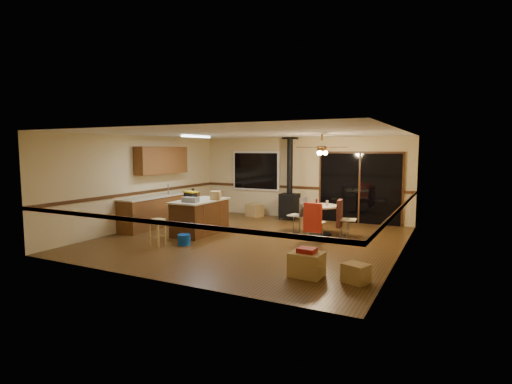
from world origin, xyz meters
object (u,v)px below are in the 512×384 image
Objects in this scene: dining_table at (321,215)px; toolbox_grey at (191,200)px; wood_stove at (290,197)px; blue_bucket at (184,240)px; box_under_window at (254,210)px; toolbox_black at (191,196)px; box_corner_a at (307,264)px; box_corner_b at (356,273)px; chair_right at (341,214)px; chair_near at (313,218)px; kitchen_island at (200,217)px; chair_left at (300,211)px; bar_stool at (158,233)px.

toolbox_grey is at bearing -147.91° from dining_table.
wood_stove is 4.42m from blue_bucket.
wood_stove reaches higher than box_under_window.
toolbox_black is 0.62× the size of box_corner_a.
toolbox_grey reaches higher than box_corner_b.
chair_right is (3.01, 2.53, 0.47)m from blue_bucket.
dining_table is 3.78m from box_corner_b.
box_under_window is 0.91× the size of box_corner_a.
toolbox_grey reaches higher than dining_table.
wood_stove is at bearing 122.26° from chair_near.
toolbox_grey is 1.16m from blue_bucket.
box_corner_b is at bearing -24.57° from kitchen_island.
chair_right reaches higher than blue_bucket.
box_under_window is (-1.28, 0.05, -0.53)m from wood_stove.
blue_bucket is 3.09m from chair_near.
box_under_window is (-0.37, 4.34, 0.08)m from blue_bucket.
toolbox_black is at bearing 157.41° from box_corner_b.
kitchen_island is at bearing -156.33° from dining_table.
box_corner_a is (1.43, -3.49, -0.38)m from chair_left.
chair_right is 3.47m from box_corner_a.
box_corner_a is at bearing -29.85° from kitchen_island.
kitchen_island is 4.84× the size of toolbox_black.
chair_near is (2.98, 0.38, 0.14)m from kitchen_island.
box_corner_a is (3.73, -2.14, -0.24)m from kitchen_island.
bar_stool is 0.62m from blue_bucket.
chair_near is at bearing 8.41° from toolbox_black.
box_under_window is (0.26, 3.19, -0.79)m from toolbox_black.
dining_table is at bearing 45.12° from blue_bucket.
chair_near is (0.09, -0.88, 0.06)m from dining_table.
toolbox_black is 0.38× the size of dining_table.
blue_bucket is at bearing -85.07° from box_under_window.
kitchen_island is 3.16m from dining_table.
blue_bucket is (-0.90, -4.29, -0.60)m from wood_stove.
blue_bucket is at bearing -65.62° from toolbox_grey.
box_corner_a is at bearing -76.19° from dining_table.
box_under_window is at bearing 147.41° from dining_table.
bar_stool is at bearing 171.71° from box_corner_a.
chair_left is at bearing 51.02° from bar_stool.
box_under_window is at bearing 89.55° from kitchen_island.
box_corner_a is at bearing -27.33° from toolbox_black.
toolbox_black is 3.92m from chair_right.
kitchen_island is 4.31m from box_corner_a.
dining_table is 1.32× the size of chair_right.
kitchen_island is 3.11m from box_under_window.
toolbox_grey is 3.07m from chair_near.
bar_stool is 1.24× the size of box_under_window.
toolbox_black is at bearing -159.16° from chair_right.
chair_near reaches higher than kitchen_island.
box_corner_b is at bearing -22.59° from toolbox_black.
toolbox_black is at bearing -94.64° from box_under_window.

